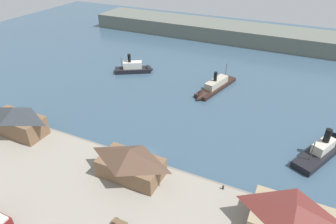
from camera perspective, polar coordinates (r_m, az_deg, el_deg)
ground_plane at (r=80.90m, az=-3.76°, el=-8.12°), size 320.00×320.00×0.00m
quay_promenade at (r=67.78m, az=-13.22°, el=-18.28°), size 110.00×36.00×1.20m
seawall_edge at (r=78.22m, az=-5.06°, el=-9.33°), size 110.00×0.80×1.00m
ferry_shed_central_terminal at (r=94.55m, az=-27.39°, el=-1.44°), size 16.43×7.78×8.74m
ferry_shed_customs_shed at (r=70.75m, az=-7.32°, el=-9.66°), size 15.51×8.83×7.90m
ferry_shed_east_terminal at (r=63.85m, az=23.15°, el=-18.54°), size 15.66×10.77×7.59m
mooring_post_center_west at (r=70.39m, az=10.70°, el=-14.27°), size 0.44×0.44×0.90m
ferry_mid_harbor at (r=128.70m, az=-6.21°, el=8.48°), size 16.67×12.56×9.49m
ferry_approaching_east at (r=91.40m, az=28.49°, el=-6.11°), size 14.67×23.04×9.75m
ferry_moored_west at (r=112.56m, az=8.69°, el=4.64°), size 10.52×25.02×9.93m
far_headland at (r=173.55m, az=14.49°, el=14.60°), size 180.00×24.00×8.00m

